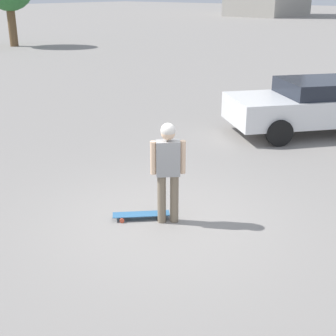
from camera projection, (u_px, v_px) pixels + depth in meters
ground_plane at (168, 221)px, 7.91m from camera, size 220.00×220.00×0.00m
person at (168, 165)px, 7.55m from camera, size 0.44×0.43×1.72m
skateboard at (141, 215)px, 7.98m from camera, size 0.83×0.84×0.09m
car_parked_near at (317, 104)px, 12.61m from camera, size 4.40×4.88×1.43m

